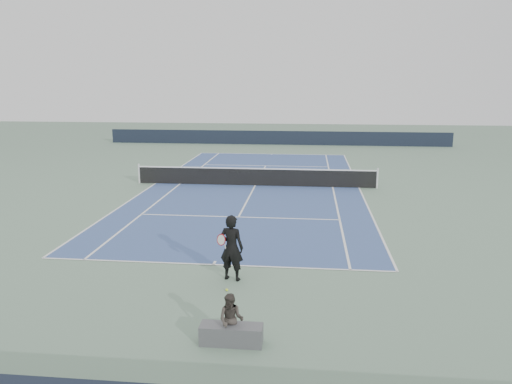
# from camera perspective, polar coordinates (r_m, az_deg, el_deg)

# --- Properties ---
(ground) EXTENTS (80.00, 80.00, 0.00)m
(ground) POSITION_cam_1_polar(r_m,az_deg,el_deg) (26.72, -0.09, 0.73)
(ground) COLOR slate
(court_surface) EXTENTS (10.97, 23.77, 0.01)m
(court_surface) POSITION_cam_1_polar(r_m,az_deg,el_deg) (26.72, -0.09, 0.74)
(court_surface) COLOR #385085
(court_surface) RESTS_ON ground
(tennis_net) EXTENTS (12.90, 0.10, 1.07)m
(tennis_net) POSITION_cam_1_polar(r_m,az_deg,el_deg) (26.62, -0.09, 1.79)
(tennis_net) COLOR silver
(tennis_net) RESTS_ON ground
(windscreen_far) EXTENTS (30.00, 0.25, 1.20)m
(windscreen_far) POSITION_cam_1_polar(r_m,az_deg,el_deg) (44.24, 2.40, 6.22)
(windscreen_far) COLOR black
(windscreen_far) RESTS_ON ground
(tennis_player) EXTENTS (0.85, 0.65, 1.89)m
(tennis_player) POSITION_cam_1_polar(r_m,az_deg,el_deg) (13.98, -2.82, -6.36)
(tennis_player) COLOR black
(tennis_player) RESTS_ON ground
(tennis_ball) EXTENTS (0.07, 0.07, 0.07)m
(tennis_ball) POSITION_cam_1_polar(r_m,az_deg,el_deg) (13.57, -3.36, -11.09)
(tennis_ball) COLOR #CAE32E
(tennis_ball) RESTS_ON ground
(spectator_bench) EXTENTS (1.37, 0.57, 1.14)m
(spectator_bench) POSITION_cam_1_polar(r_m,az_deg,el_deg) (10.94, -2.85, -15.13)
(spectator_bench) COLOR #505154
(spectator_bench) RESTS_ON ground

